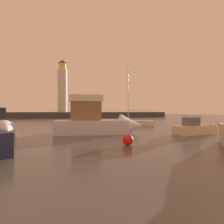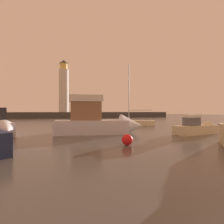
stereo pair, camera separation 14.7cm
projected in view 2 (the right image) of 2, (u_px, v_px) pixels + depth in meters
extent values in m
plane|color=#4C4742|center=(78.00, 124.00, 32.85)|extent=(220.00, 220.00, 0.00)
cube|color=#423F3D|center=(66.00, 115.00, 63.77)|extent=(79.42, 5.61, 2.02)
cylinder|color=silver|center=(64.00, 91.00, 63.54)|extent=(3.34, 3.34, 15.08)
cylinder|color=#F2CC59|center=(64.00, 66.00, 63.52)|extent=(2.50, 2.50, 2.11)
cone|color=#33383D|center=(64.00, 62.00, 63.51)|extent=(3.00, 3.00, 1.21)
cube|color=beige|center=(195.00, 130.00, 17.95)|extent=(4.90, 2.30, 0.88)
cone|color=beige|center=(213.00, 128.00, 19.20)|extent=(1.66, 1.74, 1.54)
cube|color=#595960|center=(191.00, 122.00, 17.69)|extent=(1.53, 1.24, 0.80)
cube|color=silver|center=(191.00, 116.00, 17.69)|extent=(1.68, 1.36, 0.28)
cone|color=silver|center=(6.00, 131.00, 14.97)|extent=(2.25, 2.19, 1.73)
cube|color=silver|center=(91.00, 127.00, 18.31)|extent=(7.48, 3.58, 1.38)
cone|color=silver|center=(132.00, 126.00, 19.05)|extent=(2.65, 2.78, 2.48)
cube|color=#8C6647|center=(86.00, 111.00, 18.21)|extent=(3.19, 2.23, 1.86)
cube|color=silver|center=(86.00, 99.00, 18.21)|extent=(3.51, 2.45, 0.65)
cube|color=beige|center=(133.00, 123.00, 29.05)|extent=(6.79, 4.59, 0.84)
cylinder|color=#B7B7BC|center=(129.00, 92.00, 29.13)|extent=(0.12, 0.12, 9.11)
cylinder|color=#B7B7BC|center=(140.00, 110.00, 28.86)|extent=(3.35, 1.78, 0.09)
sphere|color=red|center=(127.00, 140.00, 12.08)|extent=(0.75, 0.75, 0.75)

